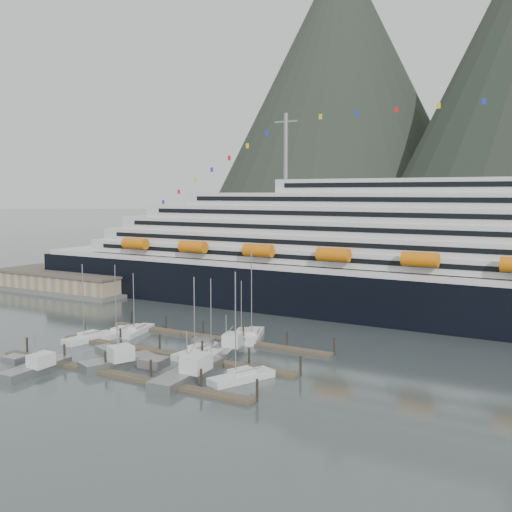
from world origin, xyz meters
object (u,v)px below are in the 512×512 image
object	(u,v)px
warehouse	(68,282)
sailboat_b	(119,332)
sailboat_g	(253,336)
trawler_c	(186,372)
sailboat_a	(89,338)
sailboat_h	(241,378)
sailboat_e	(137,331)
sailboat_c	(199,352)
sailboat_d	(214,358)
cruise_ship	(453,265)
trawler_e	(226,348)
sailboat_f	(242,335)
trawler_a	(35,367)
trawler_b	(117,361)

from	to	relation	value
warehouse	sailboat_b	size ratio (longest dim) A/B	3.25
sailboat_g	trawler_c	bearing A→B (deg)	166.72
trawler_c	sailboat_a	bearing A→B (deg)	67.14
sailboat_h	sailboat_a	bearing A→B (deg)	103.70
sailboat_b	trawler_c	size ratio (longest dim) A/B	0.89
trawler_c	sailboat_e	bearing A→B (deg)	49.09
sailboat_c	sailboat_d	distance (m)	4.44
sailboat_a	sailboat_g	xyz separation A→B (m)	(25.35, 16.70, 0.01)
sailboat_a	sailboat_d	distance (m)	27.33
warehouse	sailboat_g	size ratio (longest dim) A/B	2.68
sailboat_b	sailboat_g	world-z (taller)	sailboat_g
sailboat_b	sailboat_a	bearing A→B (deg)	160.35
cruise_ship	sailboat_g	bearing A→B (deg)	-129.45
cruise_ship	warehouse	size ratio (longest dim) A/B	4.57
warehouse	trawler_e	world-z (taller)	trawler_e
sailboat_f	trawler_a	xyz separation A→B (m)	(-15.72, -35.00, 0.44)
sailboat_b	cruise_ship	bearing A→B (deg)	-57.12
warehouse	trawler_b	world-z (taller)	trawler_b
trawler_c	trawler_e	bearing A→B (deg)	4.75
sailboat_d	sailboat_c	bearing A→B (deg)	54.84
sailboat_g	sailboat_c	bearing A→B (deg)	149.73
cruise_ship	sailboat_f	bearing A→B (deg)	-131.58
sailboat_b	trawler_c	bearing A→B (deg)	-127.05
trawler_c	sailboat_f	bearing A→B (deg)	7.65
cruise_ship	sailboat_a	bearing A→B (deg)	-136.33
warehouse	sailboat_d	bearing A→B (deg)	-26.72
warehouse	sailboat_g	bearing A→B (deg)	-16.72
sailboat_b	trawler_a	distance (m)	25.57
sailboat_f	trawler_b	distance (m)	27.24
sailboat_a	trawler_b	size ratio (longest dim) A/B	1.22
sailboat_b	trawler_a	xyz separation A→B (m)	(5.99, -24.85, 0.43)
warehouse	trawler_b	bearing A→B (deg)	-37.05
trawler_a	trawler_b	distance (m)	12.30
sailboat_a	warehouse	bearing A→B (deg)	60.07
sailboat_d	trawler_e	world-z (taller)	sailboat_d
sailboat_c	trawler_a	bearing A→B (deg)	147.77
cruise_ship	sailboat_g	distance (m)	46.72
sailboat_c	sailboat_g	xyz separation A→B (m)	(2.15, 14.23, 0.02)
sailboat_d	trawler_a	size ratio (longest dim) A/B	1.17
trawler_c	sailboat_d	bearing A→B (deg)	4.88
sailboat_a	trawler_a	bearing A→B (deg)	-149.05
sailboat_f	sailboat_g	xyz separation A→B (m)	(2.25, -0.00, 0.05)
sailboat_c	sailboat_h	size ratio (longest dim) A/B	0.84
cruise_ship	trawler_c	size ratio (longest dim) A/B	13.28
trawler_b	trawler_c	size ratio (longest dim) A/B	0.77
sailboat_b	sailboat_f	xyz separation A→B (m)	(21.71, 10.15, -0.01)
sailboat_a	sailboat_d	world-z (taller)	sailboat_a
sailboat_h	trawler_c	distance (m)	8.29
sailboat_f	trawler_c	world-z (taller)	sailboat_f
cruise_ship	sailboat_h	distance (m)	61.24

